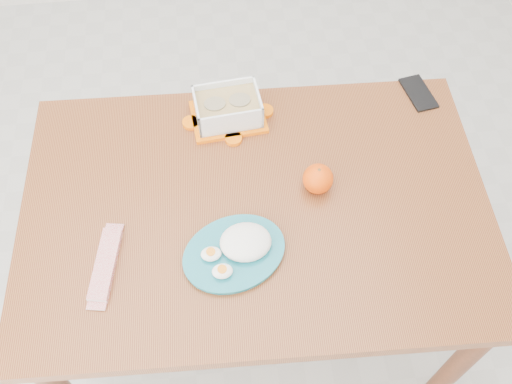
{
  "coord_description": "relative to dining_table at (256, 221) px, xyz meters",
  "views": [
    {
      "loc": [
        0.05,
        -0.98,
        2.06
      ],
      "look_at": [
        0.14,
        -0.16,
        0.81
      ],
      "focal_mm": 40.0,
      "sensor_mm": 36.0,
      "label": 1
    }
  ],
  "objects": [
    {
      "name": "ground",
      "position": [
        -0.14,
        0.16,
        -0.66
      ],
      "size": [
        3.5,
        3.5,
        0.0
      ],
      "primitive_type": "plane",
      "color": "#B7B7B2",
      "rests_on": "ground"
    },
    {
      "name": "dining_table",
      "position": [
        0.0,
        0.0,
        0.0
      ],
      "size": [
        1.3,
        0.89,
        0.75
      ],
      "rotation": [
        0.0,
        0.0,
        -0.04
      ],
      "color": "brown",
      "rests_on": "ground"
    },
    {
      "name": "smartphone",
      "position": [
        0.55,
        0.35,
        0.1
      ],
      "size": [
        0.1,
        0.15,
        0.01
      ],
      "primitive_type": "cube",
      "rotation": [
        0.0,
        0.0,
        0.19
      ],
      "color": "black",
      "rests_on": "dining_table"
    },
    {
      "name": "candy_bar",
      "position": [
        -0.4,
        -0.14,
        0.1
      ],
      "size": [
        0.08,
        0.2,
        0.02
      ],
      "primitive_type": "cube",
      "rotation": [
        0.0,
        0.0,
        1.4
      ],
      "color": "#B90910",
      "rests_on": "dining_table"
    },
    {
      "name": "orange_fruit",
      "position": [
        0.17,
        0.04,
        0.13
      ],
      "size": [
        0.08,
        0.08,
        0.08
      ],
      "primitive_type": "sphere",
      "color": "#EC3304",
      "rests_on": "dining_table"
    },
    {
      "name": "rice_plate",
      "position": [
        -0.06,
        -0.14,
        0.12
      ],
      "size": [
        0.34,
        0.34,
        0.07
      ],
      "rotation": [
        0.0,
        0.0,
        0.36
      ],
      "color": "#166F7D",
      "rests_on": "dining_table"
    },
    {
      "name": "food_container",
      "position": [
        -0.05,
        0.31,
        0.14
      ],
      "size": [
        0.23,
        0.18,
        0.09
      ],
      "rotation": [
        0.0,
        0.0,
        0.09
      ],
      "color": "orange",
      "rests_on": "dining_table"
    }
  ]
}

